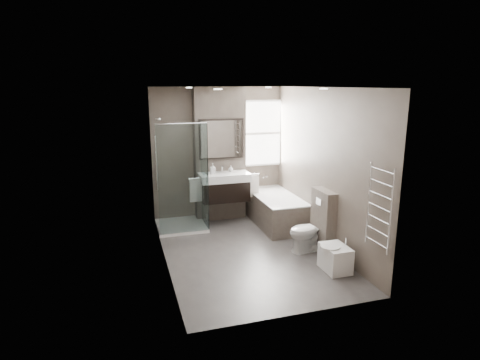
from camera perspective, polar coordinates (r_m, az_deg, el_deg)
name	(u,v)px	position (r m, az deg, el deg)	size (l,w,h in m)	color
room	(248,173)	(6.19, 1.08, 0.93)	(2.70, 3.90, 2.70)	#433F3E
vanity_pier	(220,155)	(7.87, -2.91, 3.63)	(1.00, 0.25, 2.60)	#564D44
vanity	(224,186)	(7.65, -2.22, -0.93)	(0.95, 0.47, 0.66)	black
mirror_cabinet	(222,139)	(7.66, -2.64, 5.86)	(0.86, 0.08, 0.76)	black
towel_left	(196,190)	(7.52, -6.31, -1.42)	(0.24, 0.06, 0.44)	silver
towel_right	(253,186)	(7.80, 1.80, -0.81)	(0.24, 0.06, 0.44)	silver
shower_enclosure	(186,203)	(7.50, -7.62, -3.32)	(0.90, 0.90, 2.00)	white
bathtub	(275,208)	(7.75, 5.06, -4.05)	(0.75, 1.60, 0.57)	#564D44
window	(261,133)	(8.17, 3.07, 6.65)	(0.98, 0.06, 1.33)	white
toilet	(309,231)	(6.61, 9.78, -7.10)	(0.38, 0.67, 0.68)	white
cistern_box	(323,220)	(6.66, 11.73, -5.61)	(0.19, 0.55, 1.00)	#564D44
bidet	(335,258)	(6.07, 13.35, -10.70)	(0.40, 0.47, 0.49)	white
towel_radiator	(379,207)	(5.41, 19.23, -3.69)	(0.03, 0.49, 1.10)	silver
soap_bottle_a	(213,169)	(7.52, -3.89, 1.60)	(0.09, 0.09, 0.20)	white
soap_bottle_b	(231,169)	(7.72, -1.32, 1.64)	(0.09, 0.09, 0.12)	white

